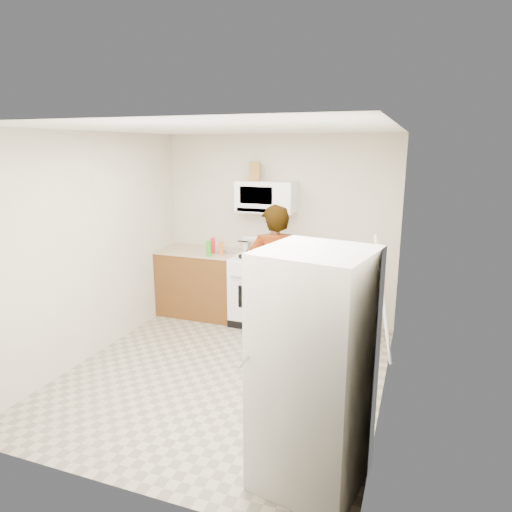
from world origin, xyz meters
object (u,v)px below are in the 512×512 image
at_px(gas_range, 263,288).
at_px(microwave, 267,196).
at_px(person, 274,276).
at_px(saucepan, 256,246).
at_px(kettle, 331,252).
at_px(fridge, 314,371).

bearing_deg(gas_range, microwave, 90.00).
relative_size(person, saucepan, 6.85).
height_order(microwave, saucepan, microwave).
bearing_deg(gas_range, saucepan, 132.48).
bearing_deg(gas_range, kettle, 10.79).
relative_size(gas_range, person, 0.66).
height_order(kettle, saucepan, kettle).
bearing_deg(saucepan, fridge, -63.07).
distance_m(gas_range, microwave, 1.22).
height_order(gas_range, person, person).
bearing_deg(fridge, saucepan, 127.91).
relative_size(microwave, kettle, 4.57).
distance_m(gas_range, person, 0.78).
bearing_deg(person, fridge, 90.21).
distance_m(gas_range, fridge, 3.04).
height_order(person, kettle, person).
bearing_deg(microwave, person, -64.68).
relative_size(person, kettle, 10.22).
height_order(person, fridge, same).
relative_size(microwave, person, 0.45).
height_order(microwave, fridge, microwave).
bearing_deg(fridge, gas_range, 126.73).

